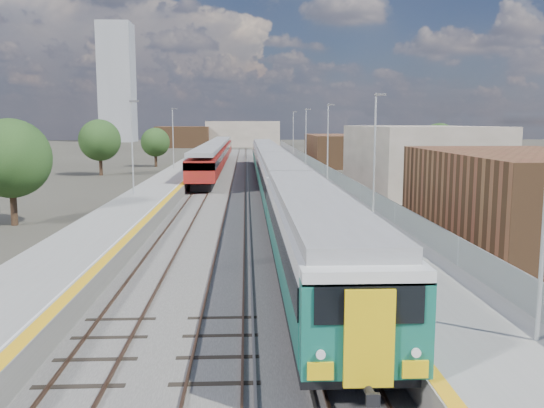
{
  "coord_description": "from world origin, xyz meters",
  "views": [
    {
      "loc": [
        -1.14,
        -12.38,
        6.81
      ],
      "look_at": [
        0.31,
        19.84,
        2.2
      ],
      "focal_mm": 38.0,
      "sensor_mm": 36.0,
      "label": 1
    }
  ],
  "objects": [
    {
      "name": "ground",
      "position": [
        0.0,
        50.0,
        0.0
      ],
      "size": [
        320.0,
        320.0,
        0.0
      ],
      "primitive_type": "plane",
      "color": "#47443A",
      "rests_on": "ground"
    },
    {
      "name": "tree_c",
      "position": [
        -14.94,
        76.36,
        3.74
      ],
      "size": [
        4.38,
        4.38,
        5.94
      ],
      "color": "#382619",
      "rests_on": "ground"
    },
    {
      "name": "red_train",
      "position": [
        -5.5,
        71.5,
        2.25
      ],
      "size": [
        3.01,
        61.07,
        3.8
      ],
      "color": "black",
      "rests_on": "ground"
    },
    {
      "name": "ballast_bed",
      "position": [
        -2.25,
        52.5,
        0.03
      ],
      "size": [
        10.5,
        155.0,
        0.06
      ],
      "primitive_type": "cube",
      "color": "#565451",
      "rests_on": "ground"
    },
    {
      "name": "tracks",
      "position": [
        -1.65,
        54.18,
        0.11
      ],
      "size": [
        8.96,
        160.0,
        0.17
      ],
      "color": "#4C3323",
      "rests_on": "ground"
    },
    {
      "name": "green_train",
      "position": [
        1.5,
        41.55,
        2.35
      ],
      "size": [
        3.02,
        84.11,
        3.33
      ],
      "color": "black",
      "rests_on": "ground"
    },
    {
      "name": "tree_b",
      "position": [
        -19.74,
        62.08,
        4.5
      ],
      "size": [
        5.27,
        5.27,
        7.15
      ],
      "color": "#382619",
      "rests_on": "ground"
    },
    {
      "name": "platform_left",
      "position": [
        -9.05,
        52.49,
        0.52
      ],
      "size": [
        4.3,
        155.0,
        8.52
      ],
      "color": "slate",
      "rests_on": "ground"
    },
    {
      "name": "buildings",
      "position": [
        -18.12,
        138.6,
        10.7
      ],
      "size": [
        72.0,
        185.5,
        40.0
      ],
      "color": "brown",
      "rests_on": "ground"
    },
    {
      "name": "tree_d",
      "position": [
        23.31,
        59.76,
        4.2
      ],
      "size": [
        4.92,
        4.92,
        6.67
      ],
      "color": "#382619",
      "rests_on": "ground"
    },
    {
      "name": "platform_right",
      "position": [
        5.28,
        52.49,
        0.54
      ],
      "size": [
        4.7,
        155.0,
        8.52
      ],
      "color": "slate",
      "rests_on": "ground"
    },
    {
      "name": "tree_a",
      "position": [
        -16.54,
        25.98,
        4.44
      ],
      "size": [
        5.21,
        5.21,
        7.06
      ],
      "color": "#382619",
      "rests_on": "ground"
    }
  ]
}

